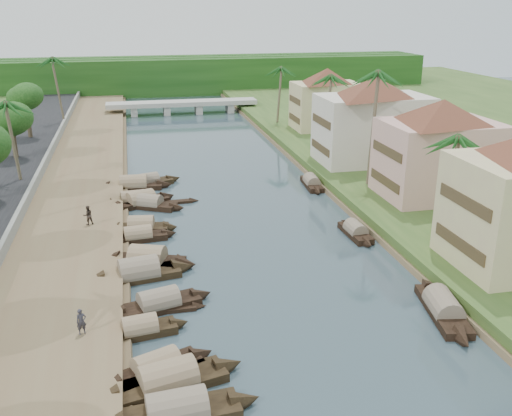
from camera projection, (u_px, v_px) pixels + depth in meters
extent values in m
plane|color=#31434A|center=(278.00, 288.00, 41.46)|extent=(220.00, 220.00, 0.00)
cube|color=brown|center=(72.00, 209.00, 56.48)|extent=(10.00, 180.00, 0.80)
cube|color=#2E4B1E|center=(398.00, 184.00, 63.49)|extent=(16.00, 180.00, 1.20)
cube|color=slate|center=(25.00, 203.00, 55.31)|extent=(0.40, 180.00, 1.10)
cube|color=#13390F|center=(172.00, 78.00, 127.47)|extent=(120.00, 4.00, 8.00)
cube|color=#13390F|center=(170.00, 75.00, 132.06)|extent=(120.00, 4.00, 8.00)
cube|color=#13390F|center=(169.00, 73.00, 136.66)|extent=(120.00, 4.00, 8.00)
cube|color=#A09F95|center=(182.00, 103.00, 106.99)|extent=(28.00, 4.00, 0.80)
cube|color=#A09F95|center=(134.00, 111.00, 105.54)|extent=(1.20, 3.50, 1.80)
cube|color=#A09F95|center=(167.00, 110.00, 106.75)|extent=(1.20, 3.50, 1.80)
cube|color=#A09F95|center=(198.00, 108.00, 107.97)|extent=(1.20, 3.50, 1.80)
cube|color=#A09F95|center=(230.00, 107.00, 109.18)|extent=(1.20, 3.50, 1.80)
cube|color=#443520|center=(459.00, 244.00, 41.16)|extent=(0.10, 6.40, 0.90)
cube|color=#443520|center=(464.00, 202.00, 40.08)|extent=(0.10, 6.40, 0.90)
cube|color=tan|center=(438.00, 159.00, 56.71)|extent=(11.00, 8.00, 7.50)
pyramid|color=brown|center=(443.00, 111.00, 55.07)|extent=(14.11, 14.11, 2.20)
cube|color=#443520|center=(385.00, 181.00, 56.22)|extent=(0.10, 6.40, 0.90)
cube|color=#443520|center=(387.00, 151.00, 55.20)|extent=(0.10, 6.40, 0.90)
cube|color=beige|center=(372.00, 129.00, 69.29)|extent=(13.00, 8.00, 8.00)
pyramid|color=brown|center=(375.00, 87.00, 67.57)|extent=(15.59, 15.59, 2.20)
cube|color=#443520|center=(320.00, 148.00, 68.64)|extent=(0.10, 6.40, 0.90)
cube|color=#443520|center=(321.00, 121.00, 67.56)|extent=(0.10, 6.40, 0.90)
cube|color=tan|center=(326.00, 106.00, 88.05)|extent=(10.00, 7.00, 7.00)
pyramid|color=brown|center=(327.00, 76.00, 86.50)|extent=(12.62, 12.62, 2.20)
cube|color=#443520|center=(294.00, 118.00, 87.62)|extent=(0.10, 5.60, 0.90)
cube|color=#443520|center=(295.00, 100.00, 86.68)|extent=(0.10, 5.60, 0.90)
cube|color=black|center=(178.00, 416.00, 28.32)|extent=(6.42, 2.45, 0.70)
cone|color=black|center=(245.00, 401.00, 29.25)|extent=(1.93, 1.90, 1.96)
cylinder|color=#7C6E5D|center=(177.00, 410.00, 28.20)|extent=(4.95, 2.41, 2.04)
cube|color=black|center=(157.00, 373.00, 31.59)|extent=(5.47, 3.65, 0.70)
cone|color=black|center=(202.00, 355.00, 33.09)|extent=(2.02, 2.10, 1.82)
cone|color=black|center=(108.00, 391.00, 30.03)|extent=(2.02, 2.10, 1.82)
cylinder|color=#8F795B|center=(157.00, 368.00, 31.46)|extent=(4.37, 3.26, 1.91)
cube|color=black|center=(168.00, 385.00, 30.65)|extent=(6.65, 3.41, 0.70)
cone|color=black|center=(229.00, 366.00, 32.08)|extent=(2.19, 2.16, 1.99)
cone|color=black|center=(102.00, 402.00, 29.18)|extent=(2.19, 2.16, 1.99)
cylinder|color=#8F795B|center=(168.00, 379.00, 30.53)|extent=(5.21, 3.14, 2.06)
cube|color=black|center=(159.00, 307.00, 38.56)|extent=(5.89, 3.21, 0.70)
cone|color=black|center=(202.00, 295.00, 39.90)|extent=(1.98, 1.98, 1.79)
cone|color=black|center=(113.00, 317.00, 37.16)|extent=(1.98, 1.98, 1.79)
cylinder|color=#7C6E5D|center=(159.00, 302.00, 38.43)|extent=(4.63, 2.93, 1.86)
cube|color=black|center=(140.00, 332.00, 35.53)|extent=(4.67, 2.15, 0.70)
cone|color=black|center=(180.00, 324.00, 36.34)|extent=(1.49, 1.54, 1.52)
cone|color=black|center=(99.00, 339.00, 34.68)|extent=(1.49, 1.54, 1.52)
cylinder|color=#8F795B|center=(140.00, 327.00, 35.41)|extent=(3.63, 2.06, 1.59)
cube|color=black|center=(148.00, 263.00, 45.00)|extent=(6.14, 4.09, 0.70)
cone|color=black|center=(187.00, 265.00, 44.55)|extent=(2.29, 2.46, 2.17)
cone|color=black|center=(109.00, 260.00, 45.40)|extent=(2.29, 2.46, 2.17)
cylinder|color=#8F795B|center=(148.00, 259.00, 44.87)|extent=(4.91, 3.69, 2.30)
cube|color=black|center=(139.00, 276.00, 42.93)|extent=(6.38, 3.15, 0.70)
cone|color=black|center=(183.00, 268.00, 44.09)|extent=(2.08, 2.23, 2.16)
cone|color=black|center=(93.00, 283.00, 41.72)|extent=(2.08, 2.23, 2.16)
cylinder|color=#7C6E5D|center=(139.00, 271.00, 42.80)|extent=(4.97, 3.00, 2.27)
cube|color=black|center=(138.00, 239.00, 49.78)|extent=(5.07, 2.04, 0.70)
cone|color=black|center=(170.00, 234.00, 50.55)|extent=(1.55, 1.54, 1.56)
cone|color=black|center=(106.00, 242.00, 48.94)|extent=(1.55, 1.54, 1.56)
cylinder|color=#8F795B|center=(138.00, 235.00, 49.65)|extent=(3.92, 1.99, 1.62)
cube|color=black|center=(142.00, 229.00, 51.84)|extent=(4.99, 2.49, 0.70)
cone|color=black|center=(171.00, 228.00, 51.97)|extent=(1.63, 1.80, 1.75)
cone|color=black|center=(112.00, 229.00, 51.66)|extent=(1.63, 1.80, 1.75)
cylinder|color=#8F795B|center=(141.00, 225.00, 51.72)|extent=(3.88, 2.38, 1.85)
cube|color=black|center=(148.00, 206.00, 57.81)|extent=(5.89, 4.22, 0.70)
cone|color=black|center=(178.00, 208.00, 56.97)|extent=(2.17, 2.13, 1.73)
cone|color=black|center=(120.00, 202.00, 58.59)|extent=(2.17, 2.13, 1.73)
cylinder|color=#7C6E5D|center=(148.00, 202.00, 57.68)|extent=(4.73, 3.64, 1.78)
cube|color=black|center=(134.00, 202.00, 58.90)|extent=(5.44, 2.36, 0.70)
cone|color=black|center=(162.00, 199.00, 59.79)|extent=(1.70, 1.73, 1.72)
cone|color=black|center=(104.00, 205.00, 57.96)|extent=(1.70, 1.73, 1.72)
cylinder|color=#8F795B|center=(133.00, 199.00, 58.77)|extent=(4.21, 2.27, 1.79)
cube|color=black|center=(141.00, 203.00, 58.55)|extent=(5.98, 4.13, 0.70)
cone|color=black|center=(168.00, 197.00, 60.30)|extent=(2.23, 2.28, 1.93)
cone|color=black|center=(112.00, 209.00, 56.73)|extent=(2.23, 2.28, 1.93)
cylinder|color=#8F795B|center=(141.00, 200.00, 58.42)|extent=(4.79, 3.65, 2.03)
cube|color=black|center=(145.00, 184.00, 64.74)|extent=(6.56, 3.70, 0.70)
cone|color=black|center=(174.00, 179.00, 66.43)|extent=(2.20, 2.07, 1.79)
cone|color=black|center=(115.00, 189.00, 63.01)|extent=(2.20, 2.07, 1.79)
cylinder|color=#7C6E5D|center=(145.00, 181.00, 64.62)|extent=(5.17, 3.28, 1.83)
cube|color=black|center=(134.00, 187.00, 63.80)|extent=(6.37, 2.54, 0.70)
cone|color=black|center=(165.00, 185.00, 64.20)|extent=(1.94, 1.97, 2.02)
cone|color=black|center=(102.00, 188.00, 63.35)|extent=(1.94, 1.97, 2.02)
cylinder|color=#8F795B|center=(134.00, 184.00, 63.67)|extent=(4.91, 2.50, 2.10)
cube|color=black|center=(443.00, 311.00, 37.95)|extent=(3.02, 6.80, 0.70)
cone|color=black|center=(426.00, 285.00, 41.36)|extent=(1.99, 2.13, 1.89)
cone|color=black|center=(463.00, 341.00, 34.49)|extent=(1.99, 2.13, 1.89)
cylinder|color=#7C6E5D|center=(443.00, 306.00, 37.82)|extent=(2.82, 5.29, 1.94)
cube|color=black|center=(355.00, 234.00, 50.81)|extent=(1.69, 4.78, 0.70)
cone|color=black|center=(344.00, 223.00, 53.17)|extent=(1.40, 1.41, 1.50)
cone|color=black|center=(368.00, 244.00, 48.39)|extent=(1.40, 1.41, 1.50)
cylinder|color=#7C6E5D|center=(356.00, 230.00, 50.68)|extent=(1.71, 3.67, 1.56)
cube|color=black|center=(312.00, 185.00, 64.63)|extent=(1.90, 5.42, 0.70)
cone|color=black|center=(306.00, 177.00, 67.36)|extent=(1.48, 1.60, 1.55)
cone|color=black|center=(318.00, 192.00, 61.84)|extent=(1.48, 1.60, 1.55)
cylinder|color=#7C6E5D|center=(312.00, 182.00, 64.50)|extent=(1.87, 4.17, 1.59)
cube|color=black|center=(167.00, 310.00, 38.34)|extent=(3.90, 0.88, 0.35)
cone|color=black|center=(199.00, 306.00, 38.79)|extent=(0.98, 0.87, 0.87)
cone|color=black|center=(134.00, 314.00, 37.89)|extent=(0.98, 0.87, 0.87)
cube|color=black|center=(173.00, 203.00, 59.08)|extent=(4.08, 1.05, 0.35)
cone|color=black|center=(194.00, 201.00, 59.67)|extent=(1.06, 0.87, 0.81)
cone|color=black|center=(151.00, 205.00, 58.49)|extent=(1.06, 0.87, 0.81)
cylinder|color=brown|center=(450.00, 185.00, 47.41)|extent=(0.71, 0.36, 8.24)
sphere|color=#1A4E1A|center=(456.00, 138.00, 46.07)|extent=(3.20, 3.20, 3.20)
cylinder|color=brown|center=(372.00, 129.00, 59.64)|extent=(0.77, 0.36, 12.00)
sphere|color=#1A4E1A|center=(376.00, 73.00, 57.70)|extent=(3.20, 3.20, 3.20)
cylinder|color=brown|center=(325.00, 111.00, 76.87)|extent=(1.47, 0.36, 9.44)
sphere|color=#1A4E1A|center=(326.00, 77.00, 75.34)|extent=(3.20, 3.20, 3.20)
cylinder|color=brown|center=(14.00, 142.00, 61.03)|extent=(0.84, 0.36, 8.47)
sphere|color=#1A4E1A|center=(9.00, 104.00, 59.66)|extent=(3.20, 3.20, 3.20)
cylinder|color=brown|center=(278.00, 95.00, 92.33)|extent=(0.97, 0.36, 8.85)
sphere|color=#1A4E1A|center=(279.00, 68.00, 90.90)|extent=(3.20, 3.20, 3.20)
cylinder|color=brown|center=(60.00, 90.00, 91.40)|extent=(1.21, 0.36, 10.22)
sphere|color=#1A4E1A|center=(56.00, 59.00, 89.75)|extent=(3.20, 3.20, 3.20)
cylinder|color=#4C3F2B|center=(15.00, 145.00, 70.81)|extent=(0.60, 0.60, 3.31)
ellipsoid|color=#13390F|center=(11.00, 120.00, 69.74)|extent=(4.77, 4.77, 3.92)
cylinder|color=#4C3F2B|center=(29.00, 124.00, 81.76)|extent=(0.60, 0.60, 3.95)
ellipsoid|color=#13390F|center=(25.00, 97.00, 80.49)|extent=(4.42, 4.42, 3.63)
cylinder|color=#4C3F2B|center=(406.00, 144.00, 71.70)|extent=(0.60, 0.60, 3.52)
ellipsoid|color=#13390F|center=(408.00, 117.00, 70.57)|extent=(4.24, 4.24, 3.49)
imported|color=#2C2B33|center=(81.00, 322.00, 34.05)|extent=(0.69, 0.56, 1.63)
imported|color=#332A24|center=(88.00, 215.00, 51.00)|extent=(1.05, 0.94, 1.79)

